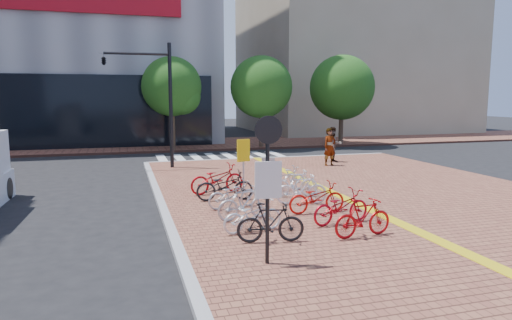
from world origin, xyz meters
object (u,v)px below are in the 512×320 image
object	(u,v)px
bike_1	(253,216)
yellow_sign	(244,155)
bike_0	(271,222)
bike_6	(363,218)
bike_9	(301,189)
bike_11	(284,178)
pedestrian_a	(330,147)
utility_box	(268,171)
bike_5	(217,179)
bike_10	(295,183)
bike_4	(225,186)
traffic_light_pole	(140,82)
notice_sign	(268,172)
bike_8	(317,198)
pedestrian_b	(333,145)
bike_2	(245,203)
bike_3	(233,194)
bike_7	(341,207)

from	to	relation	value
bike_1	yellow_sign	xyz separation A→B (m)	(1.11, 5.09, 0.88)
bike_0	bike_6	bearing A→B (deg)	-85.85
bike_9	bike_11	size ratio (longest dim) A/B	0.97
bike_0	bike_1	world-z (taller)	bike_0
pedestrian_a	utility_box	size ratio (longest dim) A/B	1.69
bike_5	bike_10	xyz separation A→B (m)	(2.42, -1.33, -0.04)
bike_4	bike_6	world-z (taller)	bike_4
bike_11	traffic_light_pole	bearing A→B (deg)	31.94
bike_0	notice_sign	xyz separation A→B (m)	(-0.49, -1.32, 1.43)
bike_1	bike_6	distance (m)	2.72
bike_0	yellow_sign	xyz separation A→B (m)	(0.94, 6.01, 0.82)
bike_6	bike_8	distance (m)	2.46
pedestrian_b	yellow_sign	world-z (taller)	yellow_sign
bike_8	bike_9	size ratio (longest dim) A/B	1.06
bike_10	pedestrian_b	xyz separation A→B (m)	(5.00, 7.38, 0.43)
bike_2	pedestrian_b	xyz separation A→B (m)	(7.41, 9.73, 0.43)
bike_9	bike_8	bearing A→B (deg)	-168.71
bike_5	notice_sign	distance (m)	7.21
bike_1	bike_10	world-z (taller)	bike_10
bike_2	bike_10	bearing A→B (deg)	-56.18
bike_11	bike_9	bearing A→B (deg)	172.15
bike_0	yellow_sign	distance (m)	6.13
bike_1	bike_3	bearing A→B (deg)	-12.52
utility_box	traffic_light_pole	bearing A→B (deg)	128.03
bike_1	pedestrian_b	size ratio (longest dim) A/B	0.88
bike_1	traffic_light_pole	bearing A→B (deg)	0.50
bike_11	bike_3	bearing A→B (deg)	127.75
bike_5	notice_sign	size ratio (longest dim) A/B	0.66
bike_1	yellow_sign	world-z (taller)	yellow_sign
bike_0	pedestrian_b	bearing A→B (deg)	-21.87
bike_2	bike_11	xyz separation A→B (m)	(2.40, 3.47, -0.04)
bike_5	pedestrian_a	size ratio (longest dim) A/B	1.07
bike_1	bike_7	bearing A→B (deg)	-98.94
bike_6	pedestrian_a	world-z (taller)	pedestrian_a
bike_7	utility_box	xyz separation A→B (m)	(-0.23, 5.66, 0.08)
bike_2	traffic_light_pole	world-z (taller)	traffic_light_pole
bike_7	traffic_light_pole	xyz separation A→B (m)	(-4.67, 11.33, 3.61)
bike_7	bike_2	bearing A→B (deg)	54.24
bike_2	bike_6	size ratio (longest dim) A/B	1.01
bike_8	yellow_sign	distance (m)	4.07
yellow_sign	traffic_light_pole	world-z (taller)	traffic_light_pole
bike_11	notice_sign	size ratio (longest dim) A/B	0.56
bike_5	bike_9	world-z (taller)	bike_5
bike_4	bike_11	xyz separation A→B (m)	(2.41, 0.96, -0.05)
bike_7	bike_11	bearing A→B (deg)	-11.20
bike_7	utility_box	bearing A→B (deg)	-8.72
bike_7	utility_box	size ratio (longest dim) A/B	1.61
bike_4	utility_box	xyz separation A→B (m)	(2.16, 2.04, 0.06)
bike_10	bike_11	bearing A→B (deg)	8.31
bike_10	bike_11	size ratio (longest dim) A/B	0.94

